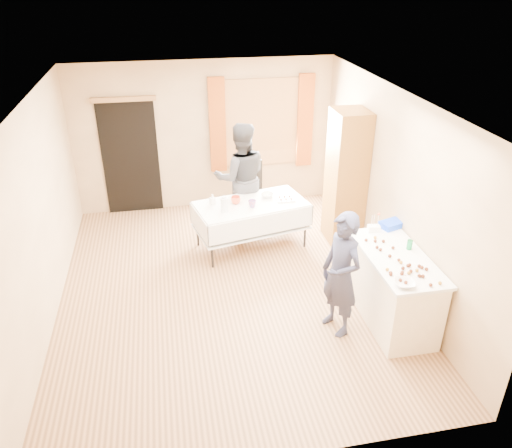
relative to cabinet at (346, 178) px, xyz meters
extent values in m
cube|color=#9E7047|center=(-1.99, -1.04, -1.06)|extent=(4.50, 5.50, 0.02)
cube|color=white|center=(-1.99, -1.04, 1.56)|extent=(4.50, 5.50, 0.02)
cube|color=tan|center=(-1.99, 1.72, 0.25)|extent=(4.50, 0.02, 2.60)
cube|color=tan|center=(-1.99, -3.80, 0.25)|extent=(4.50, 0.02, 2.60)
cube|color=tan|center=(-4.25, -1.04, 0.25)|extent=(0.02, 5.50, 2.60)
cube|color=tan|center=(0.27, -1.04, 0.25)|extent=(0.02, 5.50, 2.60)
cube|color=olive|center=(-0.99, 1.68, 0.45)|extent=(1.32, 0.06, 1.52)
cube|color=white|center=(-0.99, 1.66, 0.45)|extent=(1.20, 0.02, 1.40)
cube|color=#954313|center=(-1.77, 1.63, 0.45)|extent=(0.28, 0.06, 1.65)
cube|color=#954313|center=(-0.21, 1.63, 0.45)|extent=(0.28, 0.06, 1.65)
cube|color=black|center=(-3.29, 1.69, -0.05)|extent=(0.95, 0.04, 2.00)
cube|color=olive|center=(-3.29, 1.66, 0.97)|extent=(1.05, 0.06, 0.08)
cube|color=brown|center=(0.00, 0.00, 0.00)|extent=(0.50, 0.60, 2.11)
cube|color=#F4E5C5|center=(-0.10, -2.08, -0.62)|extent=(0.64, 1.41, 0.86)
cube|color=white|center=(-0.10, -2.08, -0.16)|extent=(0.70, 1.47, 0.04)
cube|color=white|center=(-1.48, 0.02, -0.32)|extent=(1.79, 1.16, 0.04)
cube|color=black|center=(-1.24, 0.95, -0.61)|extent=(0.49, 0.49, 0.06)
cube|color=black|center=(-1.28, 1.13, -0.35)|extent=(0.41, 0.12, 0.59)
imported|color=#20223B|center=(-0.82, -2.15, -0.27)|extent=(0.82, 0.75, 1.56)
imported|color=black|center=(-1.53, 0.67, -0.15)|extent=(0.92, 0.73, 1.81)
cylinder|color=#14773B|center=(0.11, -1.95, -0.08)|extent=(0.09, 0.09, 0.12)
imported|color=white|center=(-0.29, -2.66, -0.12)|extent=(0.32, 0.32, 0.05)
cube|color=white|center=(-0.14, -1.44, -0.10)|extent=(0.16, 0.12, 0.08)
cube|color=blue|center=(0.14, -1.38, -0.10)|extent=(0.35, 0.28, 0.08)
cylinder|color=silver|center=(-1.91, -0.19, -0.19)|extent=(0.15, 0.15, 0.22)
imported|color=#E74D29|center=(-1.71, 0.05, -0.25)|extent=(0.15, 0.15, 0.11)
imported|color=red|center=(-1.49, -0.12, -0.25)|extent=(0.23, 0.23, 0.11)
imported|color=white|center=(-1.19, 0.20, -0.27)|extent=(0.30, 0.30, 0.06)
cube|color=white|center=(-0.94, 0.03, -0.29)|extent=(0.28, 0.21, 0.02)
imported|color=white|center=(-2.06, 0.09, -0.22)|extent=(0.13, 0.13, 0.16)
sphere|color=#3F2314|center=(-0.03, -2.44, -0.12)|extent=(0.04, 0.04, 0.04)
sphere|color=#38160A|center=(-0.24, -2.47, -0.12)|extent=(0.04, 0.04, 0.04)
sphere|color=#38160A|center=(-0.36, -2.45, -0.12)|extent=(0.04, 0.04, 0.04)
sphere|color=#38160A|center=(-0.23, -2.54, -0.12)|extent=(0.04, 0.04, 0.04)
sphere|color=#38160A|center=(0.03, -2.36, -0.12)|extent=(0.04, 0.04, 0.04)
sphere|color=#38160A|center=(-0.31, -2.59, -0.12)|extent=(0.04, 0.04, 0.04)
sphere|color=#3F2314|center=(-0.36, -2.36, -0.12)|extent=(0.04, 0.04, 0.04)
sphere|color=#38160A|center=(0.05, -2.39, -0.12)|extent=(0.04, 0.04, 0.04)
sphere|color=#38160A|center=(-0.22, -2.45, -0.12)|extent=(0.04, 0.04, 0.04)
sphere|color=#38160A|center=(-0.23, -1.72, -0.12)|extent=(0.04, 0.04, 0.04)
sphere|color=#38160A|center=(-0.07, -2.32, -0.12)|extent=(0.04, 0.04, 0.04)
sphere|color=#38160A|center=(-0.09, -2.33, -0.12)|extent=(0.04, 0.04, 0.04)
sphere|color=#3F2314|center=(0.09, -2.72, -0.12)|extent=(0.04, 0.04, 0.04)
sphere|color=#38160A|center=(-0.20, -2.09, -0.12)|extent=(0.04, 0.04, 0.04)
sphere|color=#38160A|center=(-0.03, -2.56, -0.12)|extent=(0.04, 0.04, 0.04)
sphere|color=#38160A|center=(-0.34, -1.68, -0.12)|extent=(0.04, 0.04, 0.04)
sphere|color=#38160A|center=(0.08, -2.43, -0.12)|extent=(0.04, 0.04, 0.04)
sphere|color=#38160A|center=(-0.17, -2.37, -0.12)|extent=(0.04, 0.04, 0.04)
sphere|color=#3F2314|center=(-0.14, -2.25, -0.12)|extent=(0.04, 0.04, 0.04)
sphere|color=#38160A|center=(-0.14, -2.20, -0.12)|extent=(0.04, 0.04, 0.04)
sphere|color=#38160A|center=(-0.09, -1.92, -0.12)|extent=(0.04, 0.04, 0.04)
sphere|color=#38160A|center=(-0.35, -2.43, -0.12)|extent=(0.04, 0.04, 0.04)
sphere|color=#38160A|center=(-0.11, -2.44, -0.12)|extent=(0.04, 0.04, 0.04)
sphere|color=#38160A|center=(-0.06, -2.54, -0.12)|extent=(0.04, 0.04, 0.04)
sphere|color=#3F2314|center=(-0.15, -2.47, -0.12)|extent=(0.04, 0.04, 0.04)
sphere|color=#38160A|center=(-0.25, -1.93, -0.12)|extent=(0.04, 0.04, 0.04)
sphere|color=#38160A|center=(-0.14, -1.75, -0.12)|extent=(0.04, 0.04, 0.04)
sphere|color=#38160A|center=(-0.20, -2.09, -0.12)|extent=(0.04, 0.04, 0.04)
sphere|color=#38160A|center=(-0.27, -1.87, -0.12)|extent=(0.04, 0.04, 0.04)
sphere|color=#38160A|center=(-0.03, -2.73, -0.12)|extent=(0.04, 0.04, 0.04)
sphere|color=#3F2314|center=(-0.20, -1.64, -0.12)|extent=(0.04, 0.04, 0.04)
sphere|color=#38160A|center=(-0.27, -2.64, -0.12)|extent=(0.04, 0.04, 0.04)
camera|label=1|loc=(-2.69, -6.72, 2.94)|focal=35.00mm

